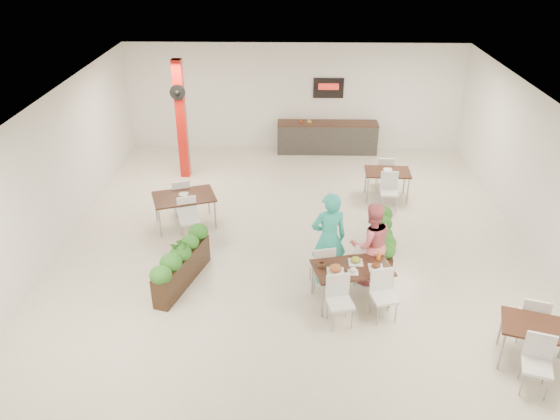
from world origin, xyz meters
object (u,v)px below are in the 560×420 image
object	(u,v)px
service_counter	(327,137)
side_table_b	(387,176)
red_column	(181,119)
diner_man	(329,239)
planter_left	(182,261)
planter_right	(383,241)
side_table_a	(184,200)
diner_woman	(371,244)
main_table	(352,272)
side_table_c	(537,333)

from	to	relation	value
service_counter	side_table_b	bearing A→B (deg)	-67.06
service_counter	side_table_b	distance (m)	3.42
red_column	diner_man	distance (m)	6.17
red_column	side_table_b	bearing A→B (deg)	-13.52
red_column	planter_left	distance (m)	5.28
diner_man	planter_right	world-z (taller)	diner_man
side_table_a	red_column	bearing A→B (deg)	81.13
diner_woman	planter_left	bearing A→B (deg)	-10.54
red_column	side_table_a	world-z (taller)	red_column
red_column	main_table	xyz separation A→B (m)	(4.04, -5.58, -1.01)
service_counter	diner_woman	world-z (taller)	service_counter
side_table_a	diner_man	bearing A→B (deg)	-53.19
red_column	planter_right	distance (m)	6.50
diner_man	planter_left	bearing A→B (deg)	-9.82
side_table_a	main_table	bearing A→B (deg)	-57.29
side_table_b	main_table	bearing A→B (deg)	-104.18
diner_woman	side_table_c	distance (m)	3.20
diner_man	red_column	bearing A→B (deg)	-66.54
planter_left	planter_right	xyz separation A→B (m)	(3.96, 0.86, -0.02)
service_counter	main_table	world-z (taller)	service_counter
side_table_a	side_table_b	bearing A→B (deg)	-1.75
diner_woman	planter_right	world-z (taller)	diner_woman
red_column	planter_right	bearing A→B (deg)	-41.31
diner_woman	red_column	bearing A→B (deg)	-60.99
side_table_b	planter_left	bearing A→B (deg)	-137.18
diner_man	side_table_b	size ratio (longest dim) A/B	1.16
side_table_b	side_table_c	bearing A→B (deg)	-73.77
red_column	service_counter	xyz separation A→B (m)	(4.00, 1.86, -1.15)
service_counter	side_table_c	size ratio (longest dim) A/B	1.80
diner_man	side_table_b	distance (m)	4.03
side_table_c	side_table_b	bearing A→B (deg)	121.32
planter_right	side_table_b	xyz separation A→B (m)	(0.52, 2.94, 0.13)
diner_woman	side_table_a	world-z (taller)	diner_woman
diner_woman	planter_left	xyz separation A→B (m)	(-3.60, -0.16, -0.34)
planter_left	service_counter	bearing A→B (deg)	65.61
diner_woman	side_table_a	size ratio (longest dim) A/B	1.01
planter_right	side_table_a	bearing A→B (deg)	161.49
diner_woman	service_counter	bearing A→B (deg)	-99.28
diner_woman	side_table_a	xyz separation A→B (m)	(-3.95, 2.15, -0.20)
red_column	service_counter	world-z (taller)	red_column
planter_right	service_counter	bearing A→B (deg)	97.55
service_counter	main_table	size ratio (longest dim) A/B	1.62
main_table	side_table_c	xyz separation A→B (m)	(2.72, -1.55, -0.02)
diner_woman	planter_right	xyz separation A→B (m)	(0.36, 0.70, -0.35)
side_table_a	side_table_b	distance (m)	5.06
planter_right	side_table_b	size ratio (longest dim) A/B	1.13
red_column	planter_left	xyz separation A→B (m)	(0.85, -5.09, -1.13)
main_table	side_table_a	bearing A→B (deg)	141.68
planter_right	planter_left	bearing A→B (deg)	-167.71
red_column	planter_left	size ratio (longest dim) A/B	1.72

